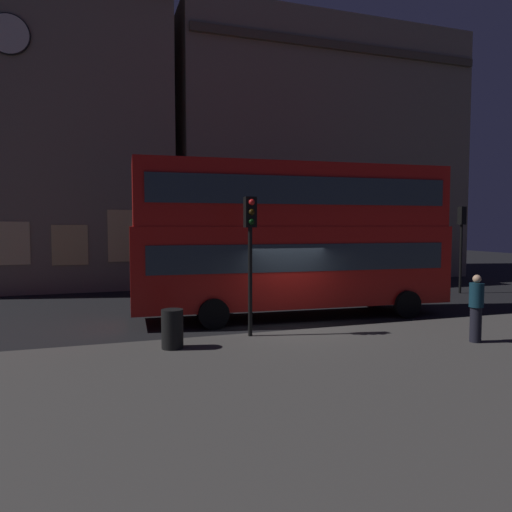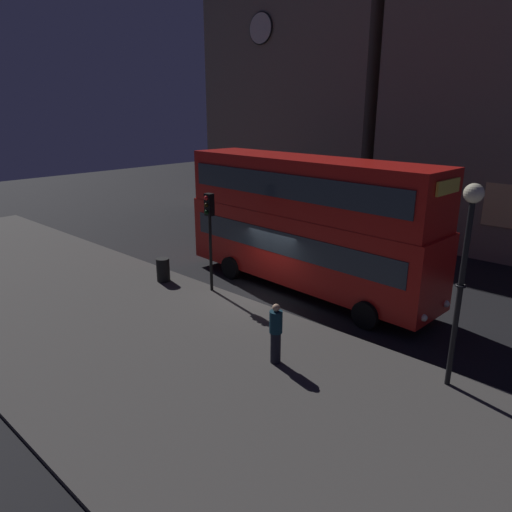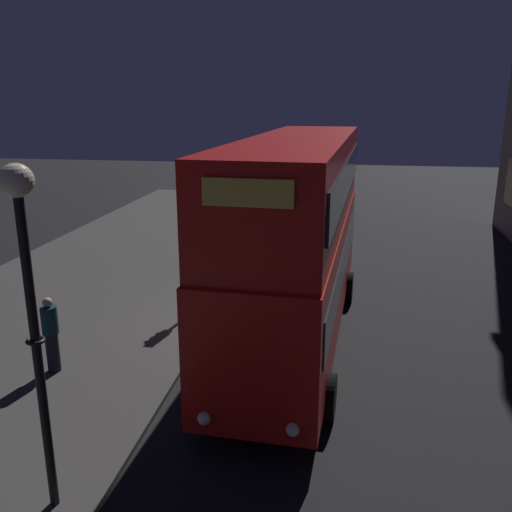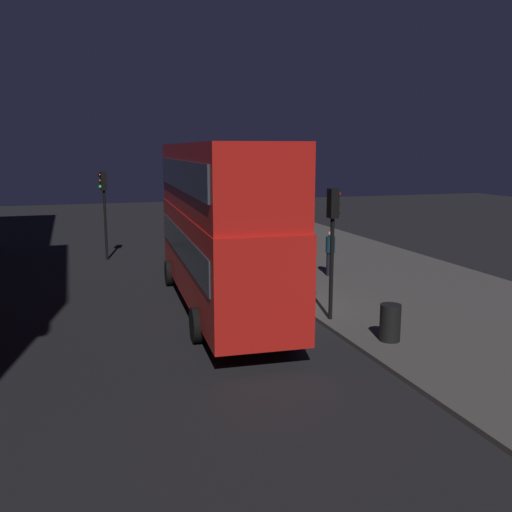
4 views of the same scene
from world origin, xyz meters
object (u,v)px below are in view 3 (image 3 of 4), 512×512
(street_lamp, at_px, (28,275))
(traffic_light_near_kerb, at_px, (213,210))
(litter_bin, at_px, (212,260))
(pedestrian, at_px, (51,334))
(double_decker_bus, at_px, (297,231))

(street_lamp, bearing_deg, traffic_light_near_kerb, 178.03)
(street_lamp, xyz_separation_m, litter_bin, (-11.86, -0.31, -3.28))
(pedestrian, relative_size, litter_bin, 1.82)
(traffic_light_near_kerb, height_order, pedestrian, traffic_light_near_kerb)
(litter_bin, bearing_deg, pedestrian, -13.73)
(pedestrian, height_order, litter_bin, pedestrian)
(double_decker_bus, relative_size, street_lamp, 2.13)
(traffic_light_near_kerb, distance_m, street_lamp, 9.63)
(street_lamp, bearing_deg, litter_bin, -178.48)
(litter_bin, bearing_deg, traffic_light_near_kerb, 15.78)
(traffic_light_near_kerb, bearing_deg, pedestrian, -24.80)
(street_lamp, relative_size, litter_bin, 5.36)
(street_lamp, distance_m, pedestrian, 5.44)
(traffic_light_near_kerb, bearing_deg, litter_bin, -164.18)
(street_lamp, bearing_deg, double_decker_bus, 156.26)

